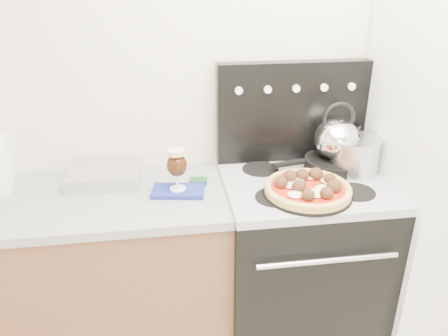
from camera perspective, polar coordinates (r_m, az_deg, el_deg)
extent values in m
cube|color=beige|center=(2.24, 6.59, 9.59)|extent=(3.50, 0.01, 2.50)
cube|color=brown|center=(2.31, -18.66, -14.01)|extent=(1.45, 0.60, 0.86)
cube|color=#939396|center=(2.07, -20.30, -4.13)|extent=(1.48, 0.63, 0.04)
cube|color=black|center=(2.33, 9.62, -12.27)|extent=(0.76, 0.65, 0.88)
cube|color=#ADADB2|center=(2.09, 10.49, -2.07)|extent=(0.76, 0.65, 0.04)
cube|color=black|center=(2.23, 8.84, 7.27)|extent=(0.76, 0.08, 0.50)
cube|color=silver|center=(2.36, 27.13, 0.04)|extent=(0.64, 0.68, 1.90)
cube|color=white|center=(2.13, -15.29, -1.04)|extent=(0.34, 0.25, 0.07)
cube|color=navy|center=(1.98, -6.02, -3.02)|extent=(0.25, 0.17, 0.02)
cylinder|color=black|center=(1.95, 10.82, -3.30)|extent=(0.48, 0.48, 0.01)
cylinder|color=black|center=(2.23, 14.15, 0.58)|extent=(0.34, 0.34, 0.05)
cylinder|color=silver|center=(2.19, 16.67, 1.50)|extent=(0.28, 0.28, 0.16)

